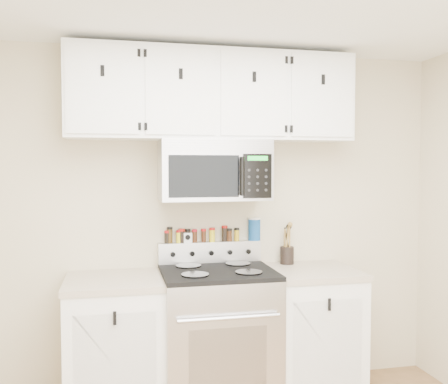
{
  "coord_description": "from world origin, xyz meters",
  "views": [
    {
      "loc": [
        -0.68,
        -1.88,
        1.66
      ],
      "look_at": [
        0.05,
        1.45,
        1.48
      ],
      "focal_mm": 40.0,
      "sensor_mm": 36.0,
      "label": 1
    }
  ],
  "objects_px": {
    "microwave": "(214,170)",
    "utensil_crock": "(287,254)",
    "salt_canister": "(254,229)",
    "range": "(218,336)"
  },
  "relations": [
    {
      "from": "range",
      "to": "salt_canister",
      "type": "height_order",
      "value": "salt_canister"
    },
    {
      "from": "range",
      "to": "utensil_crock",
      "type": "xyz_separation_m",
      "value": [
        0.58,
        0.23,
        0.51
      ]
    },
    {
      "from": "range",
      "to": "utensil_crock",
      "type": "distance_m",
      "value": 0.81
    },
    {
      "from": "range",
      "to": "microwave",
      "type": "height_order",
      "value": "microwave"
    },
    {
      "from": "salt_canister",
      "to": "range",
      "type": "bearing_deg",
      "value": -140.3
    },
    {
      "from": "range",
      "to": "utensil_crock",
      "type": "bearing_deg",
      "value": 21.75
    },
    {
      "from": "utensil_crock",
      "to": "microwave",
      "type": "bearing_deg",
      "value": -169.72
    },
    {
      "from": "microwave",
      "to": "utensil_crock",
      "type": "height_order",
      "value": "microwave"
    },
    {
      "from": "utensil_crock",
      "to": "salt_canister",
      "type": "relative_size",
      "value": 1.78
    },
    {
      "from": "salt_canister",
      "to": "microwave",
      "type": "bearing_deg",
      "value": -155.39
    }
  ]
}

